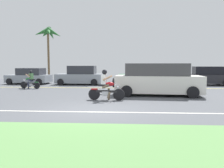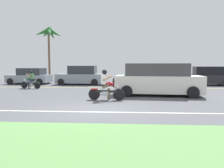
# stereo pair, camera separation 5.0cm
# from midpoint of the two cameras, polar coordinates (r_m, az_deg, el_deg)

# --- Properties ---
(ground) EXTENTS (56.00, 30.00, 0.04)m
(ground) POSITION_cam_midpoint_polar(r_m,az_deg,el_deg) (11.81, -2.60, -3.82)
(ground) COLOR #4C4F54
(grass_median) EXTENTS (56.00, 3.80, 0.06)m
(grass_median) POSITION_cam_midpoint_polar(r_m,az_deg,el_deg) (5.00, -12.05, -15.67)
(grass_median) COLOR #5B8C4C
(grass_median) RESTS_ON ground
(lane_line_near) EXTENTS (50.40, 0.12, 0.01)m
(lane_line_near) POSITION_cam_midpoint_polar(r_m,az_deg,el_deg) (8.53, -5.13, -7.08)
(lane_line_near) COLOR silver
(lane_line_near) RESTS_ON ground
(lane_line_far) EXTENTS (50.40, 0.12, 0.01)m
(lane_line_far) POSITION_cam_midpoint_polar(r_m,az_deg,el_deg) (17.12, -0.59, -0.99)
(lane_line_far) COLOR yellow
(lane_line_far) RESTS_ON ground
(motorcyclist) EXTENTS (1.84, 0.60, 1.54)m
(motorcyclist) POSITION_cam_midpoint_polar(r_m,az_deg,el_deg) (11.20, -1.38, -0.83)
(motorcyclist) COLOR black
(motorcyclist) RESTS_ON ground
(suv_nearby) EXTENTS (5.16, 2.43, 1.85)m
(suv_nearby) POSITION_cam_midpoint_polar(r_m,az_deg,el_deg) (13.24, 11.62, 1.06)
(suv_nearby) COLOR white
(suv_nearby) RESTS_ON ground
(parked_car_0) EXTENTS (3.98, 2.18, 1.46)m
(parked_car_0) POSITION_cam_midpoint_polar(r_m,az_deg,el_deg) (22.07, -20.07, 1.82)
(parked_car_0) COLOR #8C939E
(parked_car_0) RESTS_ON ground
(parked_car_1) EXTENTS (4.13, 2.06, 1.68)m
(parked_car_1) POSITION_cam_midpoint_polar(r_m,az_deg,el_deg) (20.32, -7.89, 2.09)
(parked_car_1) COLOR #8C939E
(parked_car_1) RESTS_ON ground
(parked_car_2) EXTENTS (4.39, 2.10, 1.60)m
(parked_car_2) POSITION_cam_midpoint_polar(r_m,az_deg,el_deg) (20.60, 8.07, 2.03)
(parked_car_2) COLOR #2D663D
(parked_car_2) RESTS_ON ground
(parked_car_3) EXTENTS (4.24, 2.12, 1.62)m
(parked_car_3) POSITION_cam_midpoint_polar(r_m,az_deg,el_deg) (21.31, 22.95, 1.80)
(parked_car_3) COLOR #232328
(parked_car_3) RESTS_ON ground
(palm_tree_0) EXTENTS (2.84, 2.98, 5.79)m
(palm_tree_0) POSITION_cam_midpoint_polar(r_m,az_deg,el_deg) (25.06, -15.73, 11.88)
(palm_tree_0) COLOR brown
(palm_tree_0) RESTS_ON ground
(motorcyclist_distant) EXTENTS (1.60, 0.57, 1.35)m
(motorcyclist_distant) POSITION_cam_midpoint_polar(r_m,az_deg,el_deg) (17.72, -19.93, 0.75)
(motorcyclist_distant) COLOR black
(motorcyclist_distant) RESTS_ON ground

